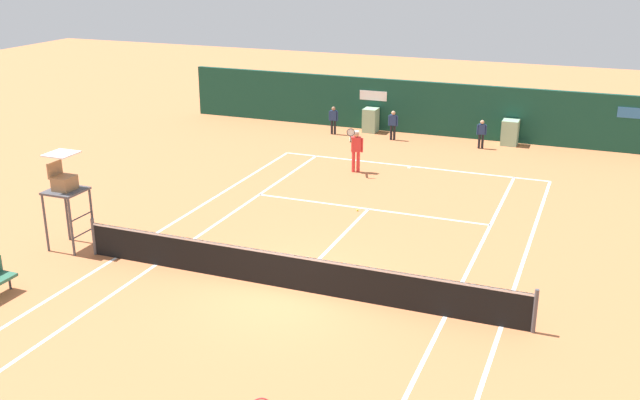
# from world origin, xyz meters

# --- Properties ---
(ground_plane) EXTENTS (80.00, 80.00, 0.01)m
(ground_plane) POSITION_xyz_m (-0.00, 0.58, 0.00)
(ground_plane) COLOR #C67042
(tennis_net) EXTENTS (12.10, 0.10, 1.07)m
(tennis_net) POSITION_xyz_m (0.00, 0.00, 0.51)
(tennis_net) COLOR #4C4C51
(tennis_net) RESTS_ON ground_plane
(sponsor_back_wall) EXTENTS (25.00, 1.02, 2.41)m
(sponsor_back_wall) POSITION_xyz_m (0.01, 16.96, 1.16)
(sponsor_back_wall) COLOR #144233
(sponsor_back_wall) RESTS_ON ground_plane
(umpire_chair) EXTENTS (1.00, 1.00, 2.83)m
(umpire_chair) POSITION_xyz_m (-6.95, 0.14, 1.85)
(umpire_chair) COLOR #47474C
(umpire_chair) RESTS_ON ground_plane
(player_on_baseline) EXTENTS (0.50, 0.82, 1.84)m
(player_on_baseline) POSITION_xyz_m (-1.76, 10.19, 0.97)
(player_on_baseline) COLOR red
(player_on_baseline) RESTS_ON ground_plane
(ball_kid_left_post) EXTENTS (0.43, 0.19, 1.28)m
(ball_kid_left_post) POSITION_xyz_m (-4.63, 15.39, 0.74)
(ball_kid_left_post) COLOR black
(ball_kid_left_post) RESTS_ON ground_plane
(ball_kid_centre_post) EXTENTS (0.41, 0.20, 1.24)m
(ball_kid_centre_post) POSITION_xyz_m (2.09, 15.39, 0.71)
(ball_kid_centre_post) COLOR black
(ball_kid_centre_post) RESTS_ON ground_plane
(ball_kid_right_post) EXTENTS (0.44, 0.18, 1.32)m
(ball_kid_right_post) POSITION_xyz_m (-1.81, 15.39, 0.76)
(ball_kid_right_post) COLOR black
(ball_kid_right_post) RESTS_ON ground_plane
(tennis_ball_by_sideline) EXTENTS (0.07, 0.07, 0.07)m
(tennis_ball_by_sideline) POSITION_xyz_m (-0.27, 6.08, 0.03)
(tennis_ball_by_sideline) COLOR #CCE033
(tennis_ball_by_sideline) RESTS_ON ground_plane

